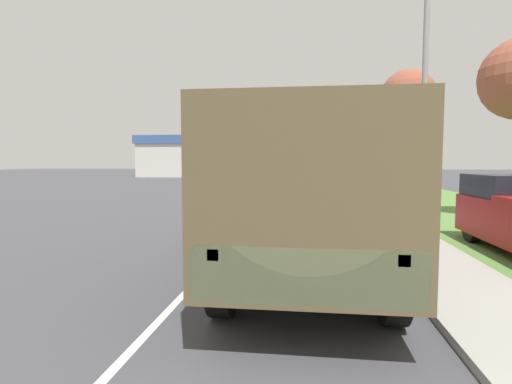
% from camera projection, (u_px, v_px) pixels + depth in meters
% --- Properties ---
extents(ground_plane, '(180.00, 180.00, 0.00)m').
position_uv_depth(ground_plane, '(287.00, 185.00, 38.19)').
color(ground_plane, '#424247').
extents(lane_centre_stripe, '(0.12, 120.00, 0.00)m').
position_uv_depth(lane_centre_stripe, '(287.00, 185.00, 38.19)').
color(lane_centre_stripe, silver).
rests_on(lane_centre_stripe, ground).
extents(sidewalk_right, '(1.80, 120.00, 0.12)m').
position_uv_depth(sidewalk_right, '(334.00, 184.00, 37.62)').
color(sidewalk_right, '#9E9B93').
rests_on(sidewalk_right, ground).
extents(grass_strip_right, '(7.00, 120.00, 0.02)m').
position_uv_depth(grass_strip_right, '(382.00, 185.00, 37.06)').
color(grass_strip_right, '#56843D').
rests_on(grass_strip_right, ground).
extents(military_truck, '(2.53, 7.35, 2.84)m').
position_uv_depth(military_truck, '(307.00, 189.00, 7.45)').
color(military_truck, '#606647').
rests_on(military_truck, ground).
extents(car_nearest_ahead, '(1.78, 4.69, 1.47)m').
position_uv_depth(car_nearest_ahead, '(310.00, 190.00, 20.59)').
color(car_nearest_ahead, '#B7BABF').
rests_on(car_nearest_ahead, ground).
extents(car_second_ahead, '(1.79, 3.90, 1.75)m').
position_uv_depth(car_second_ahead, '(302.00, 182.00, 28.05)').
color(car_second_ahead, silver).
rests_on(car_second_ahead, ground).
extents(lamp_post, '(1.69, 0.24, 7.47)m').
position_uv_depth(lamp_post, '(417.00, 62.00, 9.65)').
color(lamp_post, gray).
rests_on(lamp_post, sidewalk_right).
extents(tree_far_right, '(3.64, 3.64, 8.25)m').
position_uv_depth(tree_far_right, '(408.00, 97.00, 26.53)').
color(tree_far_right, '#4C3D2D').
rests_on(tree_far_right, grass_strip_right).
extents(building_distant, '(14.79, 12.24, 5.99)m').
position_uv_depth(building_distant, '(195.00, 157.00, 61.87)').
color(building_distant, beige).
rests_on(building_distant, ground).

